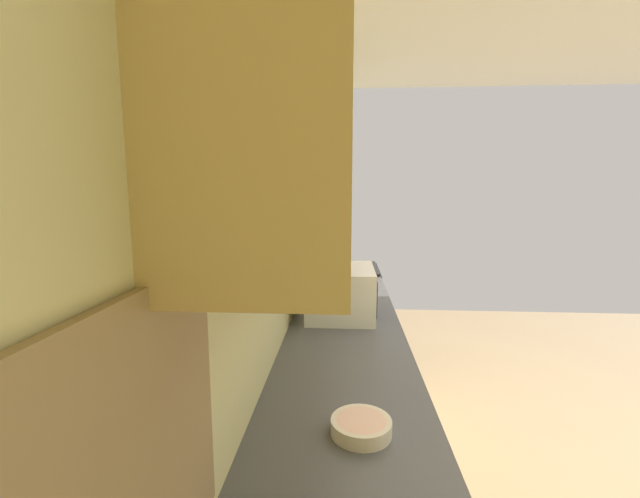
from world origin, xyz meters
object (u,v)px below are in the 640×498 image
(microwave, at_px, (341,291))
(kettle, at_px, (352,279))
(bowl, at_px, (361,426))
(oven_range, at_px, (345,314))

(microwave, relative_size, kettle, 2.37)
(microwave, xyz_separation_m, kettle, (0.64, -0.07, -0.07))
(bowl, bearing_deg, oven_range, 1.04)
(oven_range, distance_m, kettle, 0.91)
(bowl, height_order, kettle, kettle)
(microwave, bearing_deg, oven_range, -1.17)
(bowl, relative_size, kettle, 0.92)
(microwave, height_order, bowl, microwave)
(oven_range, distance_m, microwave, 1.50)
(kettle, bearing_deg, microwave, 173.33)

